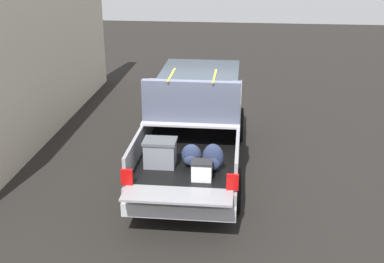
# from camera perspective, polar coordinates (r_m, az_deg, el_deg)

# --- Properties ---
(ground_plane) EXTENTS (40.00, 40.00, 0.00)m
(ground_plane) POSITION_cam_1_polar(r_m,az_deg,el_deg) (11.19, 0.32, -4.14)
(ground_plane) COLOR black
(pickup_truck) EXTENTS (6.05, 2.06, 2.23)m
(pickup_truck) POSITION_cam_1_polar(r_m,az_deg,el_deg) (11.15, 0.52, 1.23)
(pickup_truck) COLOR gray
(pickup_truck) RESTS_ON ground_plane
(building_facade) EXTENTS (9.71, 0.36, 4.18)m
(building_facade) POSITION_cam_1_polar(r_m,az_deg,el_deg) (13.22, -16.39, 8.57)
(building_facade) COLOR beige
(building_facade) RESTS_ON ground_plane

